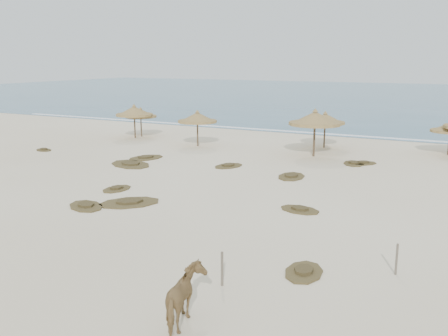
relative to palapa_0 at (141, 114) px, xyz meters
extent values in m
plane|color=beige|center=(12.99, -17.54, -1.92)|extent=(160.00, 160.00, 0.00)
cube|color=#275A75|center=(12.99, 57.46, -1.92)|extent=(200.00, 100.00, 0.01)
cube|color=white|center=(12.99, 8.46, -1.92)|extent=(70.00, 0.60, 0.01)
cylinder|color=brown|center=(0.00, 0.00, -1.00)|extent=(0.11, 0.11, 1.85)
cylinder|color=olive|center=(0.00, 0.00, -0.23)|extent=(3.25, 3.25, 0.16)
cone|color=olive|center=(0.00, 0.00, 0.06)|extent=(3.14, 3.14, 0.66)
cone|color=olive|center=(0.00, 0.00, 0.46)|extent=(0.32, 0.32, 0.19)
cylinder|color=brown|center=(0.03, -0.91, -0.87)|extent=(0.12, 0.12, 2.10)
cylinder|color=olive|center=(0.03, -0.91, 0.00)|extent=(3.89, 3.89, 0.18)
cone|color=olive|center=(0.03, -0.91, 0.33)|extent=(3.76, 3.76, 0.75)
cone|color=olive|center=(0.03, -0.91, 0.78)|extent=(0.36, 0.36, 0.22)
cylinder|color=brown|center=(6.61, -1.93, -0.90)|extent=(0.12, 0.12, 2.03)
cylinder|color=olive|center=(6.61, -1.93, -0.06)|extent=(3.72, 3.72, 0.17)
cone|color=olive|center=(6.61, -1.93, 0.26)|extent=(3.59, 3.59, 0.73)
cone|color=olive|center=(6.61, -1.93, 0.69)|extent=(0.35, 0.35, 0.21)
cylinder|color=brown|center=(15.23, 1.78, -0.91)|extent=(0.12, 0.12, 2.02)
cylinder|color=olive|center=(15.23, 1.78, -0.08)|extent=(3.64, 3.64, 0.17)
cone|color=olive|center=(15.23, 1.78, 0.24)|extent=(3.52, 3.52, 0.72)
cone|color=olive|center=(15.23, 1.78, 0.67)|extent=(0.35, 0.35, 0.21)
cylinder|color=brown|center=(15.57, -1.86, -0.71)|extent=(0.14, 0.14, 2.41)
cylinder|color=olive|center=(15.57, -1.86, 0.28)|extent=(3.92, 3.92, 0.21)
cone|color=olive|center=(15.57, -1.86, 0.66)|extent=(3.79, 3.79, 0.86)
cone|color=olive|center=(15.57, -1.86, 1.18)|extent=(0.41, 0.41, 0.25)
imported|color=olive|center=(19.31, -24.38, -1.21)|extent=(1.22, 1.84, 1.43)
cylinder|color=#66594C|center=(19.10, -22.04, -1.40)|extent=(0.08, 0.08, 1.03)
cylinder|color=#66594C|center=(23.44, -18.97, -1.43)|extent=(0.08, 0.08, 0.98)
camera|label=1|loc=(25.25, -33.88, 4.48)|focal=40.00mm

